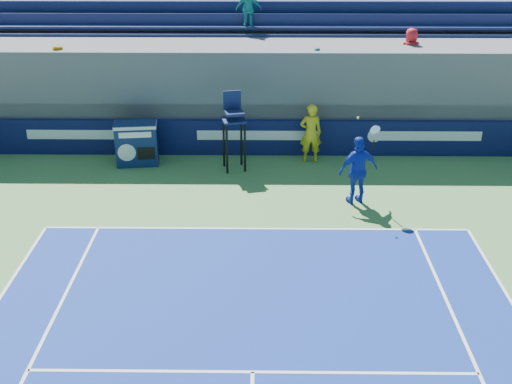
{
  "coord_description": "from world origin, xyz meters",
  "views": [
    {
      "loc": [
        0.17,
        -2.77,
        7.95
      ],
      "look_at": [
        0.0,
        11.5,
        1.25
      ],
      "focal_mm": 45.0,
      "sensor_mm": 36.0,
      "label": 1
    }
  ],
  "objects_px": {
    "ball_person": "(311,133)",
    "umpire_chair": "(234,123)",
    "match_clock": "(137,142)",
    "tennis_player": "(358,170)"
  },
  "relations": [
    {
      "from": "match_clock",
      "to": "tennis_player",
      "type": "distance_m",
      "value": 7.18
    },
    {
      "from": "match_clock",
      "to": "umpire_chair",
      "type": "xyz_separation_m",
      "value": [
        3.11,
        -0.34,
        0.79
      ]
    },
    {
      "from": "tennis_player",
      "to": "match_clock",
      "type": "bearing_deg",
      "value": 157.6
    },
    {
      "from": "match_clock",
      "to": "tennis_player",
      "type": "height_order",
      "value": "tennis_player"
    },
    {
      "from": "tennis_player",
      "to": "ball_person",
      "type": "bearing_deg",
      "value": 110.06
    },
    {
      "from": "ball_person",
      "to": "umpire_chair",
      "type": "relative_size",
      "value": 0.77
    },
    {
      "from": "ball_person",
      "to": "umpire_chair",
      "type": "distance_m",
      "value": 2.56
    },
    {
      "from": "ball_person",
      "to": "match_clock",
      "type": "xyz_separation_m",
      "value": [
        -5.53,
        -0.3,
        -0.23
      ]
    },
    {
      "from": "ball_person",
      "to": "tennis_player",
      "type": "xyz_separation_m",
      "value": [
        1.11,
        -3.03,
        0.02
      ]
    },
    {
      "from": "ball_person",
      "to": "match_clock",
      "type": "bearing_deg",
      "value": 0.04
    }
  ]
}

